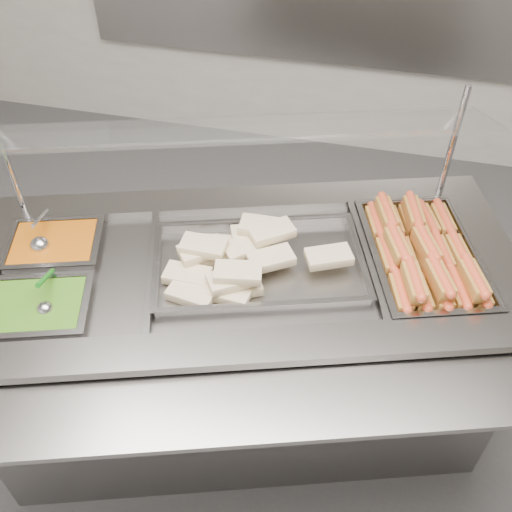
% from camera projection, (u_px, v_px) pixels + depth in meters
% --- Properties ---
extents(ground, '(6.00, 6.00, 0.00)m').
position_uv_depth(ground, '(223.00, 490.00, 2.18)').
color(ground, '#4E4E51').
rests_on(ground, ground).
extents(steam_counter, '(1.97, 1.32, 0.87)m').
position_uv_depth(steam_counter, '(243.00, 344.00, 2.14)').
color(steam_counter, slate).
rests_on(steam_counter, ground).
extents(tray_rail, '(1.73, 0.85, 0.05)m').
position_uv_depth(tray_rail, '(252.00, 403.00, 1.52)').
color(tray_rail, gray).
rests_on(tray_rail, steam_counter).
extents(sneeze_guard, '(1.60, 0.76, 0.43)m').
position_uv_depth(sneeze_guard, '(235.00, 132.00, 1.75)').
color(sneeze_guard, '#BABABF').
rests_on(sneeze_guard, steam_counter).
extents(pan_hotdogs, '(0.48, 0.61, 0.10)m').
position_uv_depth(pan_hotdogs, '(421.00, 261.00, 1.90)').
color(pan_hotdogs, gray).
rests_on(pan_hotdogs, steam_counter).
extents(pan_wraps, '(0.74, 0.57, 0.07)m').
position_uv_depth(pan_wraps, '(259.00, 266.00, 1.86)').
color(pan_wraps, gray).
rests_on(pan_wraps, steam_counter).
extents(pan_beans, '(0.35, 0.31, 0.10)m').
position_uv_depth(pan_beans, '(56.00, 251.00, 1.94)').
color(pan_beans, gray).
rests_on(pan_beans, steam_counter).
extents(pan_peas, '(0.35, 0.31, 0.10)m').
position_uv_depth(pan_peas, '(40.00, 314.00, 1.74)').
color(pan_peas, gray).
rests_on(pan_peas, steam_counter).
extents(hotdogs_in_buns, '(0.43, 0.56, 0.11)m').
position_uv_depth(hotdogs_in_buns, '(422.00, 253.00, 1.87)').
color(hotdogs_in_buns, '#93631E').
rests_on(hotdogs_in_buns, pan_hotdogs).
extents(tortilla_wraps, '(0.58, 0.40, 0.09)m').
position_uv_depth(tortilla_wraps, '(235.00, 258.00, 1.83)').
color(tortilla_wraps, beige).
rests_on(tortilla_wraps, pan_wraps).
extents(ladle, '(0.09, 0.19, 0.13)m').
position_uv_depth(ladle, '(40.00, 244.00, 1.89)').
color(ladle, silver).
rests_on(ladle, pan_beans).
extents(serving_spoon, '(0.08, 0.17, 0.13)m').
position_uv_depth(serving_spoon, '(45.00, 304.00, 1.70)').
color(serving_spoon, silver).
rests_on(serving_spoon, pan_peas).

